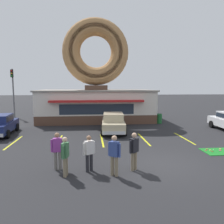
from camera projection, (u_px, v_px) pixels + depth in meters
ground_plane at (164, 164)px, 10.70m from camera, size 160.00×160.00×0.00m
donut_shop_building at (96, 86)px, 23.74m from camera, size 12.30×6.75×10.96m
mini_donut_near_left at (206, 150)px, 12.80m from camera, size 0.13×0.13×0.04m
mini_donut_near_right at (220, 149)px, 13.10m from camera, size 0.13×0.13×0.04m
mini_donut_mid_centre at (220, 150)px, 12.80m from camera, size 0.13×0.13×0.04m
mini_donut_mid_right at (212, 151)px, 12.61m from camera, size 0.13×0.13×0.04m
mini_donut_far_left at (210, 150)px, 12.86m from camera, size 0.13×0.13×0.04m
mini_donut_far_centre at (207, 149)px, 13.06m from camera, size 0.13×0.13×0.04m
golf_ball at (214, 150)px, 12.94m from camera, size 0.04×0.04×0.04m
car_navy at (0, 124)px, 16.95m from camera, size 2.24×4.68×1.60m
car_champagne at (113, 122)px, 17.88m from camera, size 2.23×4.67×1.60m
pedestrian_blue_sweater_man at (57, 149)px, 9.92m from camera, size 0.59×0.28×1.72m
pedestrian_hooded_kid at (134, 149)px, 9.84m from camera, size 0.48×0.43×1.74m
pedestrian_leather_jacket_man at (65, 155)px, 9.19m from camera, size 0.31×0.59×1.70m
pedestrian_clipboard_woman at (89, 152)px, 9.71m from camera, size 0.53×0.40×1.64m
pedestrian_beanie_man at (114, 153)px, 9.22m from camera, size 0.50×0.42×1.76m
trash_bin at (159, 118)px, 22.22m from camera, size 0.57×0.57×0.97m
traffic_light_pole at (13, 87)px, 26.05m from camera, size 0.28×0.47×5.80m
parking_stripe_far_left at (14, 142)px, 14.79m from camera, size 0.12×3.60×0.01m
parking_stripe_left at (59, 141)px, 15.08m from camera, size 0.12×3.60×0.01m
parking_stripe_mid_left at (102, 140)px, 15.37m from camera, size 0.12×3.60×0.01m
parking_stripe_centre at (144, 139)px, 15.67m from camera, size 0.12×3.60×0.01m
parking_stripe_mid_right at (184, 138)px, 15.96m from camera, size 0.12×3.60×0.01m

